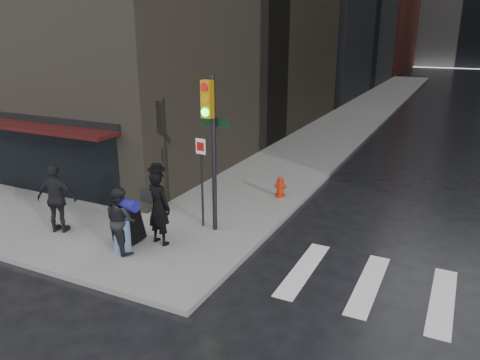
% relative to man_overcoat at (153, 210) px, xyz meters
% --- Properties ---
extents(ground, '(140.00, 140.00, 0.00)m').
position_rel_man_overcoat_xyz_m(ground, '(0.54, -0.38, -1.11)').
color(ground, black).
rests_on(ground, ground).
extents(sidewalk_left, '(4.00, 50.00, 0.15)m').
position_rel_man_overcoat_xyz_m(sidewalk_left, '(0.54, 26.62, -1.03)').
color(sidewalk_left, slate).
rests_on(sidewalk_left, ground).
extents(storefront, '(8.40, 1.11, 2.83)m').
position_rel_man_overcoat_xyz_m(storefront, '(-6.46, 1.52, 0.72)').
color(storefront, black).
rests_on(storefront, ground).
extents(man_overcoat, '(1.37, 1.10, 2.27)m').
position_rel_man_overcoat_xyz_m(man_overcoat, '(0.00, 0.00, 0.00)').
color(man_overcoat, black).
rests_on(man_overcoat, ground).
extents(man_jeans, '(1.21, 1.01, 1.75)m').
position_rel_man_overcoat_xyz_m(man_jeans, '(-0.46, -0.75, -0.08)').
color(man_jeans, black).
rests_on(man_jeans, ground).
extents(man_greycoat, '(1.25, 0.80, 1.98)m').
position_rel_man_overcoat_xyz_m(man_greycoat, '(-2.88, -0.55, 0.03)').
color(man_greycoat, black).
rests_on(man_greycoat, ground).
extents(traffic_light, '(1.09, 0.55, 4.40)m').
position_rel_man_overcoat_xyz_m(traffic_light, '(0.99, 1.43, 1.88)').
color(traffic_light, black).
rests_on(traffic_light, ground).
extents(fire_hydrant, '(0.40, 0.32, 0.72)m').
position_rel_man_overcoat_xyz_m(fire_hydrant, '(1.72, 4.93, -0.63)').
color(fire_hydrant, '#A22409').
rests_on(fire_hydrant, ground).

